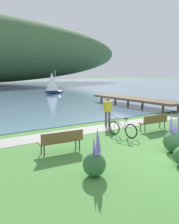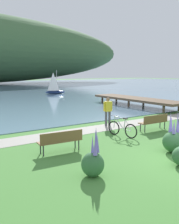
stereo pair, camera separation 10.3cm
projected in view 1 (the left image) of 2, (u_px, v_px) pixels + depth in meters
name	position (u px, v px, depth m)	size (l,w,h in m)	color
shoreline_path	(91.00, 130.00, 14.04)	(60.00, 1.50, 0.01)	#A39E93
park_bench_near_camera	(61.00, 140.00, 9.99)	(1.83, 0.61, 0.88)	brown
park_bench_further_along	(154.00, 121.00, 13.83)	(1.82, 0.55, 0.88)	brown
bicycle_beside_path	(122.00, 129.00, 12.50)	(0.42, 1.75, 1.01)	black
person_at_shoreline	(108.00, 110.00, 14.90)	(0.61, 0.26, 1.71)	#4C4C51
echium_bush_closest_to_camera	(175.00, 140.00, 10.04)	(0.97, 0.97, 1.71)	#386B3D
echium_bush_mid_cluster	(95.00, 162.00, 7.71)	(0.72, 0.72, 1.50)	#386B3D
sailboat_nearest_to_shore	(52.00, 83.00, 36.57)	(3.01, 2.12, 3.41)	navy
pier_dock	(135.00, 99.00, 23.50)	(2.40, 10.00, 0.80)	brown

